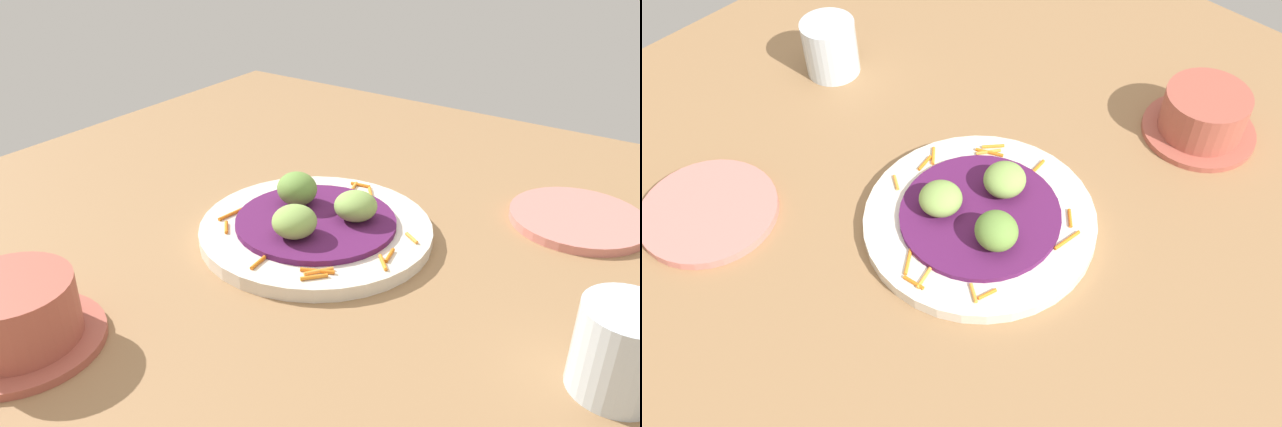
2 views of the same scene
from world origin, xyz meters
The scene contains 10 objects.
table_surface centered at (0.00, 0.00, 1.00)cm, with size 110.00×110.00×2.00cm, color #936D47.
main_plate centered at (2.67, 2.76, 2.77)cm, with size 26.51×26.51×1.54cm, color silver.
cabbage_bed centered at (2.67, 2.76, 3.88)cm, with size 18.32×18.32×0.68cm, color #51194C.
carrot_garnish centered at (2.36, 1.58, 3.74)cm, with size 23.62×21.47×0.40cm.
guac_scoop_left centered at (4.62, 6.80, 6.16)cm, with size 4.96×4.67×3.88cm, color olive.
guac_scoop_center centered at (-1.80, 2.43, 5.94)cm, with size 4.87×5.03×3.43cm, color #84A851.
guac_scoop_right centered at (5.19, -0.94, 5.86)cm, with size 4.89×4.87×3.28cm, color #84A851.
side_plate_small centered at (22.86, -21.23, 2.53)cm, with size 15.91×15.91×1.06cm, color tan.
terracotta_bowl centered at (-27.80, 12.91, 4.92)cm, with size 14.32×14.32×6.39cm.
water_glass centered at (-4.30, -30.97, 5.86)cm, with size 7.31×7.31×7.73cm, color silver.
Camera 2 is at (42.57, 37.17, 66.16)cm, focal length 40.65 mm.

